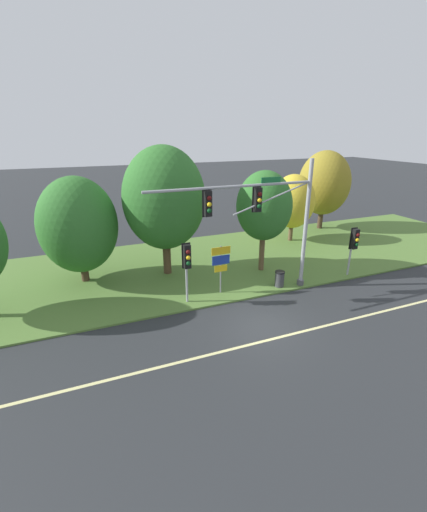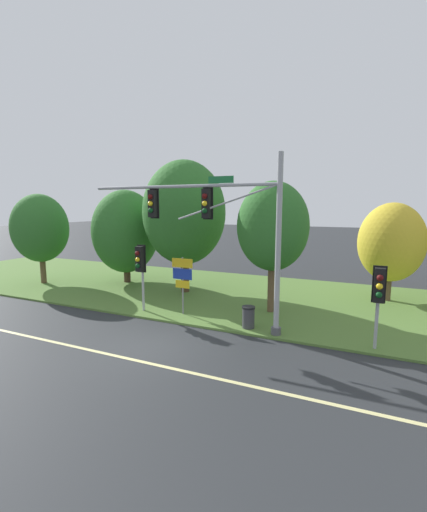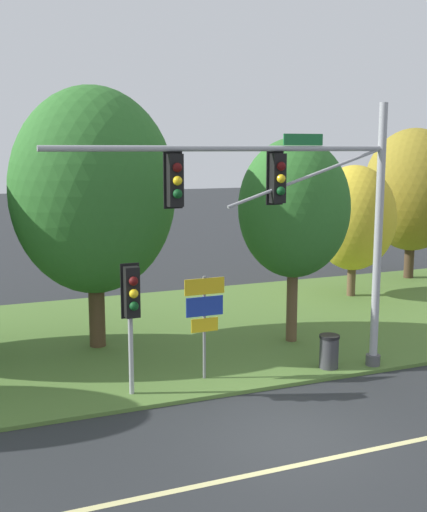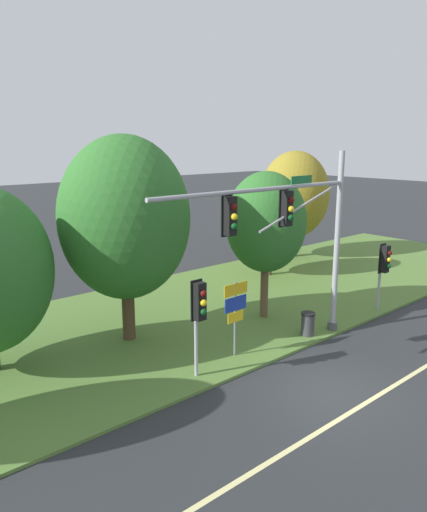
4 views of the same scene
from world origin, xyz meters
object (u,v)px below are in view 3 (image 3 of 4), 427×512
Objects in this scene: tree_tall_centre at (354,218)px; trash_bin at (329,351)px; tree_right_far at (413,190)px; traffic_signal_mast at (298,206)px; tree_mid_verge at (294,209)px; route_sign_post at (205,311)px; tree_behind_signpost at (93,191)px; pedestrian_signal_further_along at (132,300)px.

trash_bin is (-5.60, -7.21, -2.72)m from tree_tall_centre.
traffic_signal_mast is at bearing -140.00° from tree_right_far.
traffic_signal_mast is at bearing -117.67° from tree_mid_verge.
tree_mid_verge is (3.74, 2.10, 2.33)m from route_sign_post.
tree_behind_signpost reaches higher than tree_tall_centre.
tree_behind_signpost reaches higher than tree_mid_verge.
pedestrian_signal_further_along is 0.52× the size of tree_mid_verge.
route_sign_post is 0.40× the size of tree_right_far.
traffic_signal_mast is at bearing -19.77° from route_sign_post.
traffic_signal_mast is at bearing -132.41° from tree_tall_centre.
route_sign_post is 0.43× the size of tree_mid_verge.
pedestrian_signal_further_along is 13.25m from tree_tall_centre.
tree_mid_verge is 7.09m from tree_tall_centre.
trash_bin is (1.24, 0.28, -4.05)m from traffic_signal_mast.
traffic_signal_mast is 3.30m from tree_mid_verge.
traffic_signal_mast is 14.95m from tree_right_far.
pedestrian_signal_further_along is 5.84m from trash_bin.
traffic_signal_mast reaches higher than route_sign_post.
tree_behind_signpost is (-2.00, 3.86, 2.89)m from route_sign_post.
traffic_signal_mast is 1.31× the size of tree_right_far.
route_sign_post is (-2.22, 0.80, -2.70)m from traffic_signal_mast.
tree_tall_centre reaches higher than trash_bin.
tree_behind_signpost reaches higher than pedestrian_signal_further_along.
pedestrian_signal_further_along is at bearing -149.44° from tree_right_far.
pedestrian_signal_further_along is at bearing 175.68° from traffic_signal_mast.
tree_behind_signpost is (0.04, 4.33, 2.32)m from pedestrian_signal_further_along.
tree_tall_centre is (9.06, 6.69, 1.37)m from route_sign_post.
tree_tall_centre is 5.14m from tree_right_far.
pedestrian_signal_further_along is 3.52× the size of trash_bin.
tree_behind_signpost is 11.53m from tree_tall_centre.
route_sign_post reaches higher than trash_bin.
pedestrian_signal_further_along is 6.58m from tree_mid_verge.
tree_tall_centre is at bearing 52.17° from trash_bin.
tree_tall_centre is at bearing 40.78° from tree_mid_verge.
tree_right_far is 7.40× the size of trash_bin.
trash_bin is (3.47, -0.52, -1.35)m from route_sign_post.
tree_behind_signpost is at bearing 117.46° from route_sign_post.
tree_right_far is (13.67, 8.80, 2.26)m from route_sign_post.
traffic_signal_mast is 1.16× the size of tree_behind_signpost.
pedestrian_signal_further_along is 0.48× the size of tree_right_far.
route_sign_post is at bearing -147.21° from tree_right_far.
traffic_signal_mast reaches higher than pedestrian_signal_further_along.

